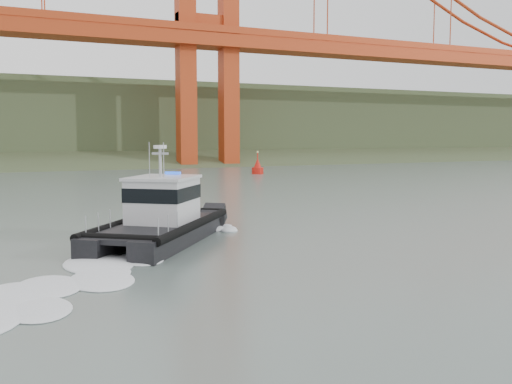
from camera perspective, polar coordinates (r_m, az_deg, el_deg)
ground at (r=25.49m, az=5.91°, el=-6.67°), size 400.00×400.00×0.00m
headlands at (r=147.50m, az=-19.73°, el=5.92°), size 500.00×105.36×27.12m
patrol_boat at (r=29.73m, az=-9.49°, el=-2.44°), size 9.47×10.71×5.12m
nav_buoy at (r=81.81m, az=0.16°, el=2.46°), size 1.67×1.67×3.48m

